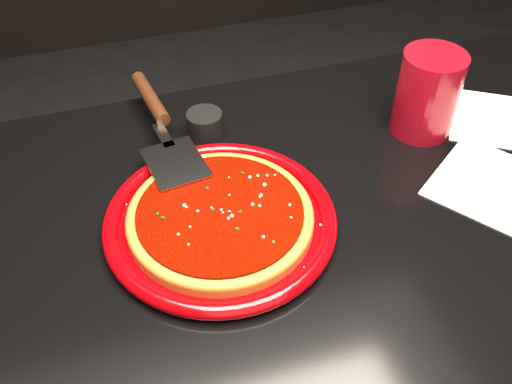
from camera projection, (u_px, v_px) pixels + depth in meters
table at (289, 381)px, 1.02m from camera, size 1.20×0.80×0.75m
plate at (220, 220)px, 0.77m from camera, size 0.39×0.39×0.02m
pizza_crust at (220, 218)px, 0.77m from camera, size 0.31×0.31×0.01m
pizza_crust_rim at (220, 215)px, 0.76m from camera, size 0.31×0.31×0.02m
pizza_sauce at (220, 213)px, 0.76m from camera, size 0.28×0.28×0.01m
parmesan_dusting at (220, 210)px, 0.76m from camera, size 0.22×0.22×0.01m
basil_flecks at (220, 210)px, 0.76m from camera, size 0.20×0.20×0.00m
pizza_server at (163, 125)px, 0.88m from camera, size 0.14×0.34×0.02m
cup at (427, 94)px, 0.89m from camera, size 0.11×0.11×0.14m
napkin_a at (495, 186)px, 0.83m from camera, size 0.23×0.23×0.00m
napkin_b at (493, 119)px, 0.95m from camera, size 0.20×0.20×0.00m
ramekin at (205, 125)px, 0.91m from camera, size 0.06×0.06×0.04m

